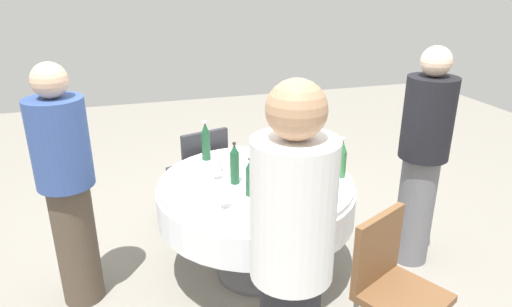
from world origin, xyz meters
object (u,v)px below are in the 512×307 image
object	(u,v)px
bottle_dark_green_north	(234,164)
bottle_green_left	(341,159)
bottle_dark_green_near	(250,178)
plate_right	(293,204)
wine_glass_front	(285,158)
wine_glass_mid	(224,195)
bottle_clear_inner	(258,166)
chair_rear	(391,280)
dining_table	(256,200)
bottle_dark_green_mid	(206,142)
person_left	(67,186)
person_near	(291,271)
wine_glass_north	(216,166)
chair_front	(201,168)
plate_west	(256,154)
wine_glass_rear	(216,158)
bottle_brown_front	(265,155)
person_inner	(423,156)

from	to	relation	value
bottle_dark_green_north	bottle_green_left	bearing A→B (deg)	81.41
bottle_dark_green_near	plate_right	size ratio (longest dim) A/B	1.07
wine_glass_front	wine_glass_mid	bearing A→B (deg)	-53.06
bottle_clear_inner	chair_rear	distance (m)	1.09
dining_table	bottle_dark_green_north	size ratio (longest dim) A/B	4.66
bottle_dark_green_mid	bottle_clear_inner	bearing A→B (deg)	27.40
wine_glass_front	chair_rear	size ratio (longest dim) A/B	0.17
bottle_clear_inner	plate_right	world-z (taller)	bottle_clear_inner
wine_glass_mid	plate_right	size ratio (longest dim) A/B	0.59
wine_glass_mid	person_left	bearing A→B (deg)	-114.12
wine_glass_mid	bottle_clear_inner	bearing A→B (deg)	135.16
dining_table	person_near	xyz separation A→B (m)	(1.22, -0.21, 0.31)
wine_glass_front	bottle_green_left	bearing A→B (deg)	63.57
wine_glass_north	bottle_dark_green_near	bearing A→B (deg)	28.09
wine_glass_front	bottle_dark_green_north	bearing A→B (deg)	-80.58
chair_front	bottle_clear_inner	bearing A→B (deg)	-90.13
wine_glass_front	plate_west	distance (m)	0.39
wine_glass_rear	chair_front	world-z (taller)	wine_glass_rear
bottle_green_left	wine_glass_mid	xyz separation A→B (m)	(0.22, -0.87, -0.04)
bottle_dark_green_north	bottle_brown_front	distance (m)	0.28
bottle_clear_inner	bottle_dark_green_near	world-z (taller)	same
wine_glass_north	chair_rear	world-z (taller)	wine_glass_north
chair_front	wine_glass_rear	bearing A→B (deg)	-105.18
bottle_clear_inner	wine_glass_rear	world-z (taller)	bottle_clear_inner
plate_right	plate_west	distance (m)	0.83
bottle_dark_green_mid	person_inner	bearing A→B (deg)	66.40
plate_west	person_near	bearing A→B (deg)	-11.61
dining_table	wine_glass_front	bearing A→B (deg)	106.23
person_left	chair_rear	distance (m)	1.97
bottle_clear_inner	bottle_dark_green_mid	size ratio (longest dim) A/B	0.83
wine_glass_mid	bottle_dark_green_near	bearing A→B (deg)	123.31
bottle_green_left	wine_glass_front	distance (m)	0.38
bottle_dark_green_north	bottle_brown_front	xyz separation A→B (m)	(-0.13, 0.25, -0.01)
bottle_clear_inner	person_left	bearing A→B (deg)	-94.67
person_inner	bottle_dark_green_near	bearing A→B (deg)	-80.58
dining_table	bottle_clear_inner	size ratio (longest dim) A/B	5.33
wine_glass_rear	plate_west	bearing A→B (deg)	121.83
chair_rear	person_inner	bearing A→B (deg)	-157.90
bottle_dark_green_near	wine_glass_north	xyz separation A→B (m)	(-0.29, -0.15, -0.02)
bottle_clear_inner	bottle_dark_green_mid	world-z (taller)	bottle_dark_green_mid
bottle_brown_front	chair_rear	world-z (taller)	bottle_brown_front
dining_table	person_left	size ratio (longest dim) A/B	0.84
wine_glass_front	plate_right	xyz separation A→B (m)	(0.46, -0.12, -0.10)
wine_glass_front	person_left	xyz separation A→B (m)	(-0.01, -1.41, -0.02)
bottle_dark_green_north	person_left	xyz separation A→B (m)	(-0.07, -1.04, -0.04)
bottle_brown_front	chair_rear	xyz separation A→B (m)	(1.08, 0.37, -0.35)
wine_glass_front	wine_glass_rear	world-z (taller)	wine_glass_rear
dining_table	person_inner	world-z (taller)	person_inner
chair_front	bottle_brown_front	bearing A→B (deg)	-79.82
bottle_green_left	wine_glass_north	world-z (taller)	bottle_green_left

